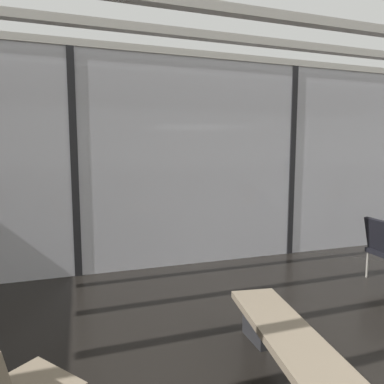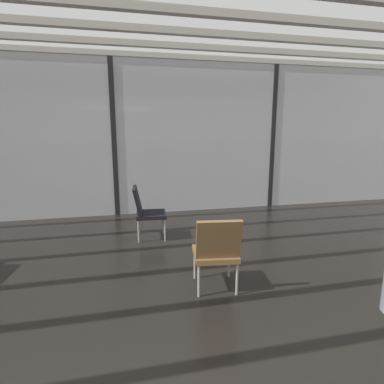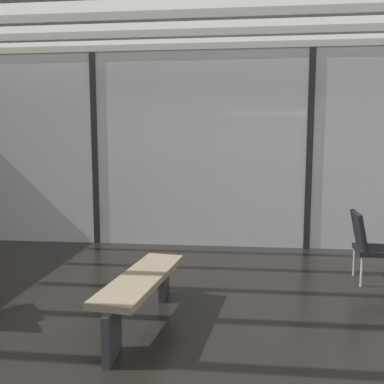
% 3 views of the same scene
% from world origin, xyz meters
% --- Properties ---
extents(glass_curtain_wall, '(14.00, 0.08, 3.17)m').
position_xyz_m(glass_curtain_wall, '(0.00, 5.20, 1.58)').
color(glass_curtain_wall, silver).
rests_on(glass_curtain_wall, ground).
extents(window_mullion_0, '(0.10, 0.12, 3.17)m').
position_xyz_m(window_mullion_0, '(-3.50, 5.20, 1.58)').
color(window_mullion_0, black).
rests_on(window_mullion_0, ground).
extents(window_mullion_1, '(0.10, 0.12, 3.17)m').
position_xyz_m(window_mullion_1, '(0.00, 5.20, 1.58)').
color(window_mullion_1, black).
rests_on(window_mullion_1, ground).
extents(parked_airplane, '(13.84, 4.00, 4.00)m').
position_xyz_m(parked_airplane, '(0.33, 10.51, 2.00)').
color(parked_airplane, '#B2BCD6').
rests_on(parked_airplane, ground).
extents(lounge_chair_3, '(0.56, 0.52, 0.87)m').
position_xyz_m(lounge_chair_3, '(0.48, 3.60, 0.49)').
color(lounge_chair_3, black).
rests_on(lounge_chair_3, ground).
extents(waiting_bench, '(0.61, 1.69, 0.47)m').
position_xyz_m(waiting_bench, '(-2.03, 2.18, 0.36)').
color(waiting_bench, '#7F705B').
rests_on(waiting_bench, ground).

